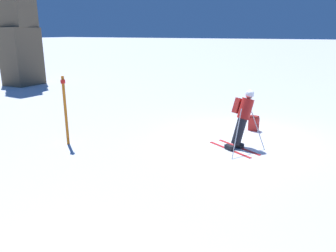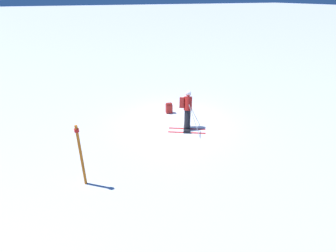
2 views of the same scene
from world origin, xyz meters
The scene contains 4 objects.
ground_plane centered at (0.00, 0.00, 0.00)m, with size 300.00×300.00×0.00m, color white.
skier centered at (-0.73, -0.11, 0.90)m, with size 1.49×1.60×1.66m.
spare_backpack centered at (1.02, -0.07, 0.24)m, with size 0.26×0.33×0.50m.
trail_marker centered at (-2.85, 4.43, 1.09)m, with size 0.13×0.13×1.99m.
Camera 2 is at (-9.69, 4.70, 5.17)m, focal length 28.00 mm.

